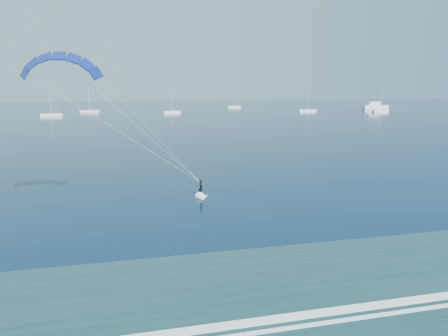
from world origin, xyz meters
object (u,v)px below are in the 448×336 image
sailboat_4 (234,107)px  sailboat_5 (307,111)px  sailboat_3 (172,112)px  sailboat_1 (51,115)px  sailboat_6 (380,111)px  motor_yacht (375,106)px  sailboat_2 (89,111)px  kitesurfer_rig (140,129)px

sailboat_4 → sailboat_5: (26.74, -58.46, 0.01)m
sailboat_3 → sailboat_5: (74.94, -2.85, 0.01)m
sailboat_5 → sailboat_1: bearing=-176.0°
sailboat_6 → sailboat_5: bearing=158.1°
sailboat_1 → sailboat_5: 131.94m
sailboat_1 → motor_yacht: bearing=8.5°
sailboat_3 → sailboat_6: size_ratio=0.99×
sailboat_1 → sailboat_2: sailboat_2 is taller
sailboat_3 → sailboat_6: (111.10, -17.42, -0.00)m
motor_yacht → sailboat_4: size_ratio=1.42×
sailboat_5 → sailboat_2: bearing=169.3°
sailboat_5 → sailboat_6: bearing=-21.9°
kitesurfer_rig → sailboat_6: bearing=49.3°
sailboat_2 → kitesurfer_rig: bearing=-83.4°
kitesurfer_rig → sailboat_4: (68.93, 226.21, -7.58)m
kitesurfer_rig → sailboat_6: size_ratio=1.52×
motor_yacht → sailboat_2: bearing=178.8°
sailboat_5 → sailboat_3: bearing=177.8°
motor_yacht → sailboat_6: size_ratio=1.39×
kitesurfer_rig → sailboat_4: 236.60m
kitesurfer_rig → sailboat_5: bearing=60.3°
sailboat_4 → sailboat_3: bearing=-130.9°
sailboat_1 → sailboat_3: bearing=12.0°
kitesurfer_rig → sailboat_3: bearing=83.1°
kitesurfer_rig → sailboat_2: size_ratio=1.40×
sailboat_2 → sailboat_3: bearing=-24.5°
sailboat_6 → sailboat_3: bearing=171.1°
kitesurfer_rig → sailboat_3: (20.73, 170.60, -7.57)m
sailboat_2 → sailboat_4: 97.83m
sailboat_1 → sailboat_2: bearing=66.1°
motor_yacht → sailboat_4: bearing=153.9°
sailboat_1 → sailboat_5: bearing=4.0°
sailboat_1 → sailboat_4: (104.88, 67.69, -0.01)m
sailboat_1 → sailboat_3: (56.68, 12.08, -0.00)m
kitesurfer_rig → sailboat_5: size_ratio=1.35×
sailboat_1 → sailboat_5: (131.62, 9.23, 0.01)m
kitesurfer_rig → sailboat_6: 202.24m
kitesurfer_rig → sailboat_4: size_ratio=1.56×
kitesurfer_rig → sailboat_6: (131.83, 153.18, -7.57)m
sailboat_2 → sailboat_5: sailboat_5 is taller
sailboat_1 → sailboat_6: size_ratio=1.03×
motor_yacht → sailboat_5: size_ratio=1.23×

